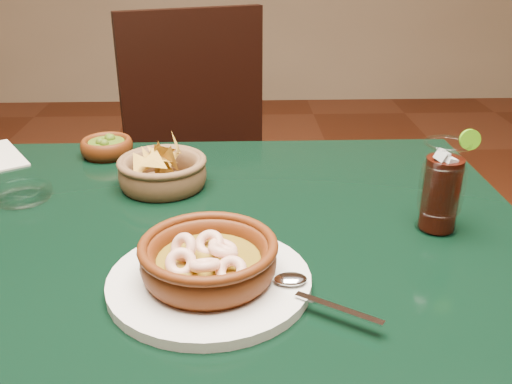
{
  "coord_description": "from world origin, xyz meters",
  "views": [
    {
      "loc": [
        0.11,
        -0.86,
        1.19
      ],
      "look_at": [
        0.14,
        -0.02,
        0.81
      ],
      "focal_mm": 40.0,
      "sensor_mm": 36.0,
      "label": 1
    }
  ],
  "objects_px": {
    "dining_table": "(176,270)",
    "cola_drink": "(442,188)",
    "dining_chair": "(210,171)",
    "shrimp_plate": "(209,265)",
    "chip_basket": "(163,172)"
  },
  "relations": [
    {
      "from": "dining_table",
      "to": "chip_basket",
      "type": "distance_m",
      "value": 0.2
    },
    {
      "from": "dining_table",
      "to": "cola_drink",
      "type": "bearing_deg",
      "value": -5.69
    },
    {
      "from": "dining_chair",
      "to": "cola_drink",
      "type": "height_order",
      "value": "dining_chair"
    },
    {
      "from": "dining_chair",
      "to": "shrimp_plate",
      "type": "xyz_separation_m",
      "value": [
        0.04,
        -0.91,
        0.23
      ]
    },
    {
      "from": "dining_table",
      "to": "dining_chair",
      "type": "bearing_deg",
      "value": 87.76
    },
    {
      "from": "shrimp_plate",
      "to": "chip_basket",
      "type": "bearing_deg",
      "value": 106.59
    },
    {
      "from": "dining_chair",
      "to": "cola_drink",
      "type": "distance_m",
      "value": 0.9
    },
    {
      "from": "shrimp_plate",
      "to": "chip_basket",
      "type": "distance_m",
      "value": 0.36
    },
    {
      "from": "chip_basket",
      "to": "cola_drink",
      "type": "bearing_deg",
      "value": -21.79
    },
    {
      "from": "dining_chair",
      "to": "shrimp_plate",
      "type": "bearing_deg",
      "value": -87.33
    },
    {
      "from": "dining_table",
      "to": "cola_drink",
      "type": "distance_m",
      "value": 0.47
    },
    {
      "from": "dining_table",
      "to": "cola_drink",
      "type": "height_order",
      "value": "cola_drink"
    },
    {
      "from": "dining_chair",
      "to": "dining_table",
      "type": "bearing_deg",
      "value": -92.24
    },
    {
      "from": "dining_chair",
      "to": "shrimp_plate",
      "type": "relative_size",
      "value": 2.81
    },
    {
      "from": "dining_table",
      "to": "dining_chair",
      "type": "xyz_separation_m",
      "value": [
        0.03,
        0.71,
        -0.1
      ]
    }
  ]
}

